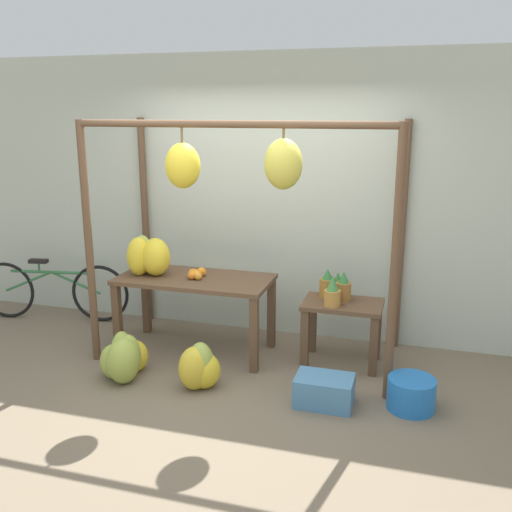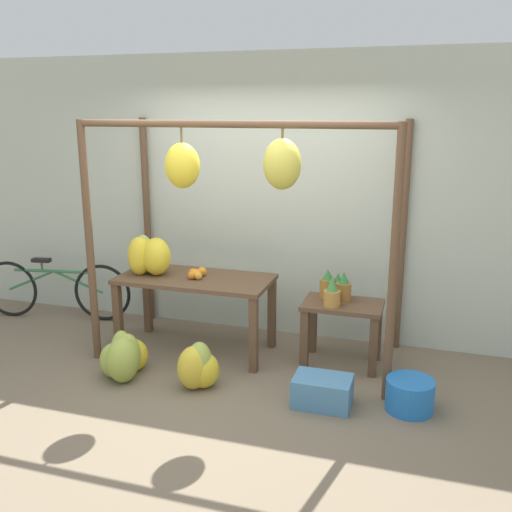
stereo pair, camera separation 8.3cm
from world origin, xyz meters
TOP-DOWN VIEW (x-y plane):
  - ground_plane at (0.00, 0.00)m, footprint 20.00×20.00m
  - shop_wall_back at (0.00, 1.57)m, footprint 8.00×0.08m
  - stall_awning at (0.02, 0.61)m, footprint 2.72×1.26m
  - display_table_main at (-0.51, 0.84)m, footprint 1.44×0.69m
  - display_table_side at (0.87, 0.95)m, footprint 0.71×0.46m
  - banana_pile_on_table at (-0.96, 0.79)m, footprint 0.50×0.40m
  - orange_pile at (-0.48, 0.81)m, footprint 0.16×0.21m
  - pineapple_cluster at (0.79, 0.98)m, footprint 0.30×0.38m
  - banana_pile_ground_left at (-0.88, 0.12)m, footprint 0.43×0.55m
  - banana_pile_ground_right at (-0.19, 0.13)m, footprint 0.42×0.40m
  - fruit_crate_white at (0.86, 0.15)m, footprint 0.45×0.31m
  - blue_bucket at (1.51, 0.28)m, footprint 0.37×0.37m
  - parked_bicycle at (-2.33, 1.17)m, footprint 1.69×0.33m

SIDE VIEW (x-z plane):
  - ground_plane at x=0.00m, z-range 0.00..0.00m
  - fruit_crate_white at x=0.86m, z-range 0.00..0.23m
  - blue_bucket at x=1.51m, z-range 0.00..0.25m
  - banana_pile_ground_right at x=-0.19m, z-range -0.02..0.38m
  - banana_pile_ground_left at x=-0.88m, z-range -0.02..0.38m
  - parked_bicycle at x=-2.33m, z-range -0.01..0.68m
  - display_table_side at x=0.87m, z-range 0.14..0.73m
  - display_table_main at x=-0.51m, z-range 0.25..0.99m
  - pineapple_cluster at x=0.79m, z-range 0.56..0.84m
  - orange_pile at x=-0.48m, z-range 0.73..0.82m
  - banana_pile_on_table at x=-0.96m, z-range 0.73..1.11m
  - shop_wall_back at x=0.00m, z-range 0.00..2.80m
  - stall_awning at x=0.02m, z-range 0.49..2.67m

